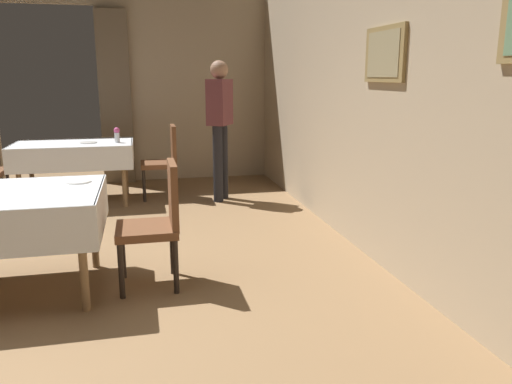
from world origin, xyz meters
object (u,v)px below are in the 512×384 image
(flower_vase_far, at_px, (117,134))
(person_diner_standing_aside, at_px, (220,119))
(plate_mid_b, at_px, (78,182))
(plate_far_b, at_px, (88,143))
(dining_table_far, at_px, (74,150))
(chair_mid_right, at_px, (158,219))
(dining_table_mid, at_px, (11,206))
(chair_far_right, at_px, (165,158))

(flower_vase_far, relative_size, person_diner_standing_aside, 0.11)
(plate_mid_b, xyz_separation_m, plate_far_b, (-0.14, 2.38, 0.00))
(plate_mid_b, xyz_separation_m, person_diner_standing_aside, (1.43, 2.22, 0.27))
(dining_table_far, xyz_separation_m, chair_mid_right, (0.89, -2.78, -0.14))
(chair_mid_right, relative_size, plate_mid_b, 4.88)
(chair_mid_right, relative_size, flower_vase_far, 5.05)
(chair_mid_right, height_order, person_diner_standing_aside, person_diner_standing_aside)
(chair_mid_right, xyz_separation_m, person_diner_standing_aside, (0.86, 2.52, 0.51))
(dining_table_mid, height_order, chair_mid_right, chair_mid_right)
(chair_mid_right, bearing_deg, chair_far_right, 86.17)
(chair_far_right, height_order, flower_vase_far, flower_vase_far)
(flower_vase_far, distance_m, person_diner_standing_aside, 1.26)
(plate_mid_b, relative_size, person_diner_standing_aside, 0.11)
(dining_table_mid, distance_m, dining_table_far, 2.71)
(flower_vase_far, bearing_deg, person_diner_standing_aside, -6.06)
(plate_far_b, bearing_deg, dining_table_mid, -96.21)
(dining_table_mid, height_order, plate_mid_b, plate_mid_b)
(dining_table_far, bearing_deg, dining_table_mid, -92.19)
(plate_far_b, relative_size, person_diner_standing_aside, 0.12)
(chair_mid_right, bearing_deg, plate_mid_b, 151.50)
(dining_table_mid, xyz_separation_m, chair_far_right, (1.19, 2.75, -0.13))
(flower_vase_far, bearing_deg, dining_table_mid, -103.56)
(plate_mid_b, relative_size, flower_vase_far, 1.03)
(dining_table_far, distance_m, chair_mid_right, 2.93)
(flower_vase_far, bearing_deg, plate_far_b, 174.72)
(dining_table_mid, relative_size, plate_mid_b, 6.43)
(chair_far_right, xyz_separation_m, plate_far_b, (-0.90, -0.14, 0.24))
(chair_far_right, bearing_deg, plate_far_b, -171.47)
(plate_far_b, xyz_separation_m, person_diner_standing_aside, (1.58, -0.16, 0.27))
(chair_far_right, relative_size, flower_vase_far, 5.05)
(chair_far_right, height_order, plate_far_b, chair_far_right)
(dining_table_far, distance_m, plate_mid_b, 2.50)
(plate_mid_b, height_order, flower_vase_far, flower_vase_far)
(plate_far_b, bearing_deg, dining_table_far, 151.80)
(chair_mid_right, distance_m, person_diner_standing_aside, 2.72)
(dining_table_mid, xyz_separation_m, plate_far_b, (0.28, 2.62, 0.11))
(chair_mid_right, bearing_deg, dining_table_mid, 175.89)
(plate_mid_b, xyz_separation_m, flower_vase_far, (0.20, 2.35, 0.09))
(dining_table_mid, bearing_deg, chair_far_right, 66.68)
(dining_table_mid, xyz_separation_m, plate_mid_b, (0.43, 0.24, 0.11))
(dining_table_mid, distance_m, flower_vase_far, 2.67)
(dining_table_mid, xyz_separation_m, dining_table_far, (0.10, 2.71, 0.00))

